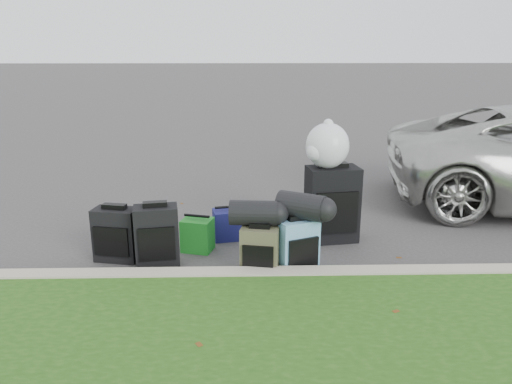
{
  "coord_description": "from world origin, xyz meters",
  "views": [
    {
      "loc": [
        -0.23,
        -5.21,
        2.14
      ],
      "look_at": [
        -0.1,
        0.2,
        0.55
      ],
      "focal_mm": 35.0,
      "sensor_mm": 36.0,
      "label": 1
    }
  ],
  "objects_px": {
    "suitcase_small_black": "(117,234)",
    "tote_green": "(198,235)",
    "suitcase_olive": "(260,252)",
    "suitcase_large_black_right": "(332,204)",
    "suitcase_teal": "(297,246)",
    "tote_navy": "(228,225)",
    "suitcase_large_black_left": "(157,236)"
  },
  "relations": [
    {
      "from": "suitcase_small_black",
      "to": "tote_green",
      "type": "bearing_deg",
      "value": 26.55
    },
    {
      "from": "suitcase_olive",
      "to": "suitcase_large_black_right",
      "type": "height_order",
      "value": "suitcase_large_black_right"
    },
    {
      "from": "suitcase_teal",
      "to": "suitcase_large_black_right",
      "type": "bearing_deg",
      "value": 38.28
    },
    {
      "from": "suitcase_olive",
      "to": "tote_navy",
      "type": "height_order",
      "value": "suitcase_olive"
    },
    {
      "from": "tote_green",
      "to": "suitcase_olive",
      "type": "bearing_deg",
      "value": -28.66
    },
    {
      "from": "suitcase_small_black",
      "to": "suitcase_olive",
      "type": "distance_m",
      "value": 1.52
    },
    {
      "from": "suitcase_teal",
      "to": "tote_green",
      "type": "height_order",
      "value": "suitcase_teal"
    },
    {
      "from": "suitcase_small_black",
      "to": "suitcase_olive",
      "type": "relative_size",
      "value": 1.13
    },
    {
      "from": "suitcase_olive",
      "to": "suitcase_teal",
      "type": "xyz_separation_m",
      "value": [
        0.37,
        0.08,
        0.03
      ]
    },
    {
      "from": "suitcase_small_black",
      "to": "suitcase_teal",
      "type": "height_order",
      "value": "suitcase_small_black"
    },
    {
      "from": "suitcase_large_black_left",
      "to": "tote_navy",
      "type": "height_order",
      "value": "suitcase_large_black_left"
    },
    {
      "from": "suitcase_olive",
      "to": "suitcase_large_black_left",
      "type": "bearing_deg",
      "value": 175.62
    },
    {
      "from": "suitcase_small_black",
      "to": "tote_navy",
      "type": "relative_size",
      "value": 1.62
    },
    {
      "from": "suitcase_small_black",
      "to": "tote_green",
      "type": "height_order",
      "value": "suitcase_small_black"
    },
    {
      "from": "suitcase_small_black",
      "to": "tote_navy",
      "type": "xyz_separation_m",
      "value": [
        1.12,
        0.55,
        -0.11
      ]
    },
    {
      "from": "suitcase_small_black",
      "to": "suitcase_large_black_left",
      "type": "relative_size",
      "value": 0.89
    },
    {
      "from": "suitcase_small_black",
      "to": "suitcase_teal",
      "type": "relative_size",
      "value": 1.02
    },
    {
      "from": "suitcase_large_black_left",
      "to": "tote_green",
      "type": "xyz_separation_m",
      "value": [
        0.37,
        0.36,
        -0.13
      ]
    },
    {
      "from": "suitcase_small_black",
      "to": "suitcase_large_black_left",
      "type": "height_order",
      "value": "suitcase_large_black_left"
    },
    {
      "from": "suitcase_large_black_left",
      "to": "tote_navy",
      "type": "distance_m",
      "value": 0.99
    },
    {
      "from": "suitcase_large_black_left",
      "to": "suitcase_large_black_right",
      "type": "bearing_deg",
      "value": 9.31
    },
    {
      "from": "suitcase_large_black_left",
      "to": "suitcase_large_black_right",
      "type": "distance_m",
      "value": 1.98
    },
    {
      "from": "suitcase_olive",
      "to": "tote_navy",
      "type": "relative_size",
      "value": 1.43
    },
    {
      "from": "suitcase_large_black_right",
      "to": "tote_navy",
      "type": "relative_size",
      "value": 2.49
    },
    {
      "from": "suitcase_teal",
      "to": "tote_navy",
      "type": "bearing_deg",
      "value": 106.11
    },
    {
      "from": "suitcase_olive",
      "to": "tote_green",
      "type": "distance_m",
      "value": 0.92
    },
    {
      "from": "suitcase_large_black_right",
      "to": "tote_navy",
      "type": "height_order",
      "value": "suitcase_large_black_right"
    },
    {
      "from": "suitcase_large_black_left",
      "to": "suitcase_teal",
      "type": "xyz_separation_m",
      "value": [
        1.39,
        -0.2,
        -0.04
      ]
    },
    {
      "from": "suitcase_large_black_left",
      "to": "suitcase_large_black_right",
      "type": "height_order",
      "value": "suitcase_large_black_right"
    },
    {
      "from": "suitcase_large_black_left",
      "to": "suitcase_teal",
      "type": "height_order",
      "value": "suitcase_large_black_left"
    },
    {
      "from": "suitcase_small_black",
      "to": "suitcase_large_black_right",
      "type": "distance_m",
      "value": 2.36
    },
    {
      "from": "suitcase_olive",
      "to": "tote_navy",
      "type": "xyz_separation_m",
      "value": [
        -0.34,
        0.97,
        -0.07
      ]
    }
  ]
}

